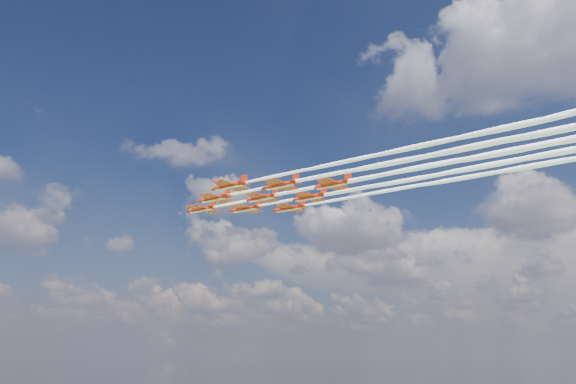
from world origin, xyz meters
name	(u,v)px	position (x,y,z in m)	size (l,w,h in m)	color
jet_lead	(427,166)	(40.96, -1.79, 76.19)	(139.52, 12.07, 2.90)	red
jet_row2_port	(466,148)	(51.77, -7.80, 76.19)	(139.52, 12.07, 2.90)	red
jet_row2_starb	(485,166)	(51.17, 5.19, 76.19)	(139.52, 12.07, 2.90)	red
jet_row3_port	(513,126)	(62.58, -13.80, 76.19)	(139.52, 12.07, 2.90)	red
jet_row3_centre	(529,147)	(61.98, -0.82, 76.19)	(139.52, 12.07, 2.90)	red
jet_row3_starb	(543,165)	(61.39, 12.16, 76.19)	(139.52, 12.07, 2.90)	red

